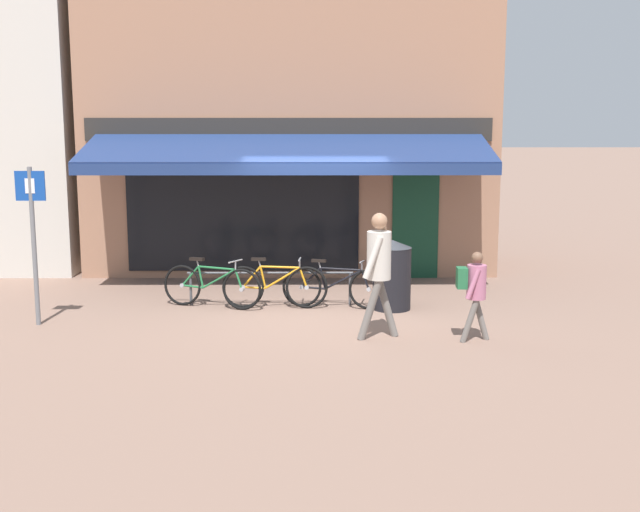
{
  "coord_description": "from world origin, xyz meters",
  "views": [
    {
      "loc": [
        -0.01,
        -12.75,
        3.06
      ],
      "look_at": [
        0.07,
        -0.87,
        1.05
      ],
      "focal_mm": 45.0,
      "sensor_mm": 36.0,
      "label": 1
    }
  ],
  "objects": [
    {
      "name": "ground_plane",
      "position": [
        0.0,
        0.0,
        0.0
      ],
      "size": [
        160.0,
        160.0,
        0.0
      ],
      "primitive_type": "plane",
      "color": "#846656"
    },
    {
      "name": "shop_front",
      "position": [
        -0.5,
        4.23,
        3.13
      ],
      "size": [
        8.19,
        4.84,
        6.28
      ],
      "color": "#9E7056",
      "rests_on": "ground_plane"
    },
    {
      "name": "bike_rack_rail",
      "position": [
        -0.75,
        0.39,
        0.46
      ],
      "size": [
        2.77,
        0.04,
        0.57
      ],
      "color": "#47494F",
      "rests_on": "ground_plane"
    },
    {
      "name": "bicycle_green",
      "position": [
        -1.72,
        0.23,
        0.37
      ],
      "size": [
        1.7,
        0.68,
        0.83
      ],
      "rotation": [
        -0.07,
        0.0,
        -0.32
      ],
      "color": "black",
      "rests_on": "ground_plane"
    },
    {
      "name": "bicycle_orange",
      "position": [
        -0.67,
        0.19,
        0.38
      ],
      "size": [
        1.75,
        0.52,
        0.85
      ],
      "rotation": [
        -0.08,
        0.0,
        -0.04
      ],
      "color": "black",
      "rests_on": "ground_plane"
    },
    {
      "name": "bicycle_black",
      "position": [
        0.32,
        0.2,
        0.36
      ],
      "size": [
        1.77,
        0.52,
        0.82
      ],
      "rotation": [
        -0.12,
        0.0,
        -0.18
      ],
      "color": "black",
      "rests_on": "ground_plane"
    },
    {
      "name": "pedestrian_adult",
      "position": [
        0.89,
        -1.67,
        1.11
      ],
      "size": [
        0.61,
        0.57,
        1.81
      ],
      "rotation": [
        0.0,
        0.0,
        -0.01
      ],
      "color": "slate",
      "rests_on": "ground_plane"
    },
    {
      "name": "pedestrian_child",
      "position": [
        2.21,
        -1.84,
        0.79
      ],
      "size": [
        0.5,
        0.42,
        1.28
      ],
      "rotation": [
        0.0,
        0.0,
        -0.04
      ],
      "color": "slate",
      "rests_on": "ground_plane"
    },
    {
      "name": "litter_bin",
      "position": [
        1.25,
        0.1,
        0.58
      ],
      "size": [
        0.64,
        0.64,
        1.15
      ],
      "color": "black",
      "rests_on": "ground_plane"
    },
    {
      "name": "parking_sign",
      "position": [
        -4.21,
        -0.9,
        1.47
      ],
      "size": [
        0.44,
        0.07,
        2.39
      ],
      "color": "slate",
      "rests_on": "ground_plane"
    }
  ]
}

